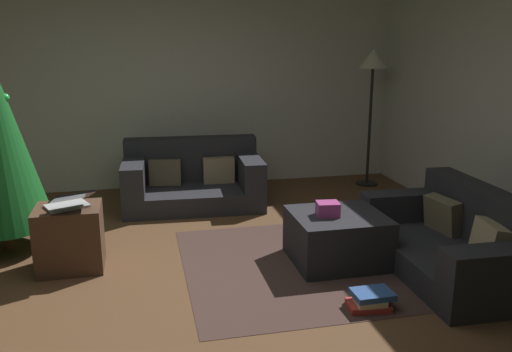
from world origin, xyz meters
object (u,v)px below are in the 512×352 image
at_px(side_table, 70,238).
at_px(corner_lamp, 373,69).
at_px(ottoman, 337,238).
at_px(tv_remote, 325,211).
at_px(couch_left, 193,179).
at_px(gift_box, 328,209).
at_px(couch_right, 459,241).
at_px(book_stack, 370,300).
at_px(laptop, 69,203).

distance_m(side_table, corner_lamp, 4.18).
height_order(ottoman, corner_lamp, corner_lamp).
bearing_deg(side_table, tv_remote, -7.26).
distance_m(couch_left, gift_box, 2.18).
height_order(couch_right, book_stack, couch_right).
distance_m(gift_box, corner_lamp, 2.87).
bearing_deg(tv_remote, couch_left, 128.72).
bearing_deg(ottoman, gift_box, -170.77).
distance_m(gift_box, laptop, 2.10).
distance_m(couch_left, laptop, 2.03).
relative_size(gift_box, side_table, 0.34).
bearing_deg(gift_box, couch_right, -20.22).
height_order(couch_left, ottoman, couch_left).
bearing_deg(couch_right, side_table, 78.13).
distance_m(ottoman, book_stack, 0.85).
distance_m(couch_left, side_table, 1.98).
xyz_separation_m(couch_left, corner_lamp, (2.33, 0.32, 1.21)).
bearing_deg(laptop, ottoman, -7.81).
height_order(laptop, corner_lamp, corner_lamp).
relative_size(ottoman, corner_lamp, 0.44).
height_order(side_table, laptop, laptop).
height_order(book_stack, corner_lamp, corner_lamp).
xyz_separation_m(couch_left, book_stack, (0.95, -2.78, -0.22)).
bearing_deg(side_table, corner_lamp, 28.63).
bearing_deg(couch_right, tv_remote, 66.05).
relative_size(book_stack, corner_lamp, 0.19).
xyz_separation_m(laptop, book_stack, (2.11, -1.14, -0.52)).
relative_size(couch_right, tv_remote, 10.34).
xyz_separation_m(gift_box, book_stack, (0.03, -0.82, -0.42)).
bearing_deg(side_table, book_stack, -29.23).
height_order(couch_right, gift_box, couch_right).
height_order(ottoman, side_table, side_table).
bearing_deg(tv_remote, corner_lamp, 69.46).
distance_m(couch_right, corner_lamp, 2.96).
distance_m(couch_left, ottoman, 2.20).
relative_size(couch_left, book_stack, 4.86).
distance_m(ottoman, laptop, 2.23).
distance_m(couch_right, laptop, 3.18).
height_order(couch_left, gift_box, couch_left).
xyz_separation_m(tv_remote, side_table, (-2.12, 0.27, -0.17)).
bearing_deg(ottoman, couch_left, 117.79).
bearing_deg(couch_right, gift_box, 71.34).
bearing_deg(laptop, gift_box, -8.62).
relative_size(couch_right, corner_lamp, 0.95).
height_order(ottoman, tv_remote, tv_remote).
bearing_deg(corner_lamp, book_stack, -113.88).
relative_size(tv_remote, side_table, 0.30).
bearing_deg(laptop, side_table, 113.54).
relative_size(gift_box, corner_lamp, 0.10).
bearing_deg(laptop, tv_remote, -5.83).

